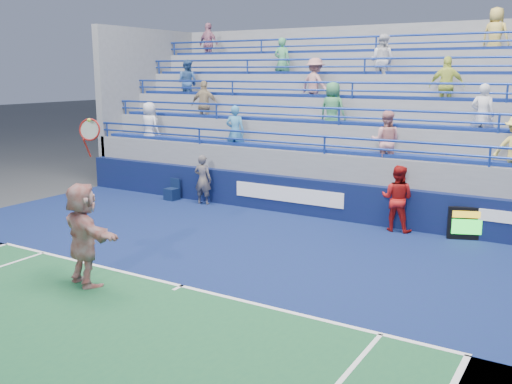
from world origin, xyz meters
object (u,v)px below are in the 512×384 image
Objects in this scene: serve_speed_board at (473,224)px; line_judge at (203,180)px; ball_girl at (397,199)px; judge_chair at (172,193)px; tennis_player at (83,234)px.

line_judge is (-8.21, -0.28, 0.38)m from serve_speed_board.
ball_girl reaches higher than line_judge.
judge_chair is 7.76m from tennis_player.
ball_girl is (6.29, 0.12, 0.09)m from line_judge.
line_judge reaches higher than judge_chair.
ball_girl is at bearing 172.72° from line_judge.
judge_chair is at bearing 116.60° from tennis_player.
judge_chair is 1.38m from line_judge.
judge_chair is 0.40× the size of ball_girl.
serve_speed_board is 1.67× the size of judge_chair.
tennis_player reaches higher than line_judge.
ball_girl reaches higher than serve_speed_board.
line_judge is at bearing -178.02° from serve_speed_board.
ball_girl is at bearing -175.22° from serve_speed_board.
line_judge is at bearing 1.80° from judge_chair.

